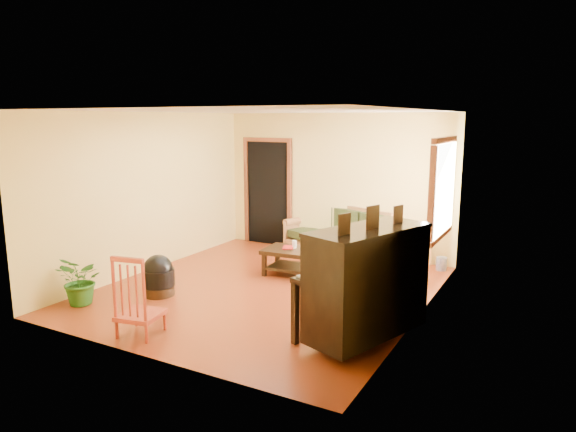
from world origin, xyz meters
The scene contains 16 objects.
floor centered at (0.00, 0.00, 0.00)m, with size 5.00×5.00×0.00m, color #62200C.
doorway centered at (-1.45, 2.48, 1.02)m, with size 1.08×0.16×2.05m, color black.
window centered at (2.21, 1.30, 1.50)m, with size 0.12×1.36×1.46m, color white.
sofa centered at (0.19, 2.15, 0.46)m, with size 2.13×0.89×0.91m, color brown.
coffee_table centered at (0.12, 0.85, 0.21)m, with size 1.17×0.64×0.43m, color black.
armchair centered at (1.87, 0.18, 0.40)m, with size 0.76×0.80×0.80m, color brown.
piano centered at (1.91, -1.01, 0.66)m, with size 0.88×1.49×1.32m, color black.
footstool centered at (-1.23, -0.95, 0.22)m, with size 0.46×0.46×0.44m, color black.
red_chair centered at (-0.47, -2.09, 0.49)m, with size 0.46×0.50×0.98m, color maroon.
leaning_frame centered at (1.64, 2.33, 0.29)m, with size 0.44×0.10×0.59m, color gold.
ceramic_crock centered at (2.06, 2.25, 0.11)m, with size 0.18×0.18×0.22m, color #2F3E8F.
potted_plant centered at (-1.88, -1.74, 0.34)m, with size 0.61×0.53×0.68m, color #25611B.
book centered at (-0.18, 0.81, 0.44)m, with size 0.18×0.24×0.02m, color maroon.
candle centered at (-0.02, 0.92, 0.49)m, with size 0.07×0.07×0.13m, color white.
glass_jar centered at (0.26, 0.74, 0.46)m, with size 0.09×0.09×0.06m, color white.
remote centered at (0.50, 0.95, 0.43)m, with size 0.14×0.04×0.01m, color black.
Camera 1 is at (3.75, -6.24, 2.49)m, focal length 32.00 mm.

